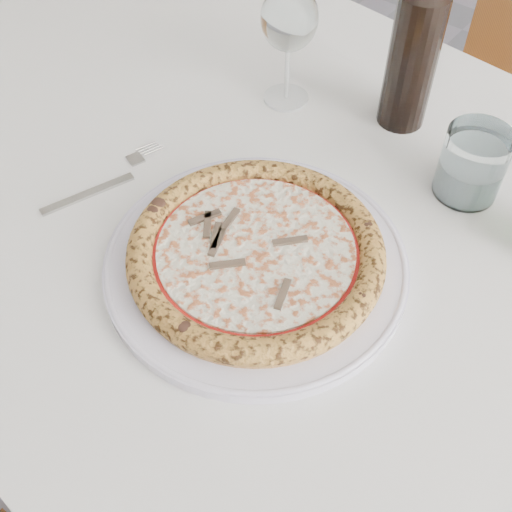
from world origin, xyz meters
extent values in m
cube|color=slate|center=(0.00, 0.00, -0.01)|extent=(5.00, 6.00, 0.02)
cube|color=#552B18|center=(-0.21, -0.12, 0.73)|extent=(1.55, 0.99, 0.04)
cube|color=silver|center=(-0.21, -0.12, 0.75)|extent=(1.61, 1.05, 0.01)
cube|color=silver|center=(-0.21, 0.33, 0.64)|extent=(1.53, 0.01, 0.22)
cylinder|color=#552B18|center=(-0.88, 0.24, 0.35)|extent=(0.06, 0.06, 0.71)
cylinder|color=#552B18|center=(-0.34, 0.77, 0.21)|extent=(0.04, 0.04, 0.43)
cylinder|color=#552B18|center=(-0.27, 0.41, 0.21)|extent=(0.04, 0.04, 0.43)
cylinder|color=silver|center=(-0.21, -0.22, 0.76)|extent=(0.35, 0.35, 0.01)
torus|color=silver|center=(-0.21, -0.22, 0.77)|extent=(0.35, 0.35, 0.01)
cylinder|color=tan|center=(-0.21, -0.22, 0.78)|extent=(0.29, 0.29, 0.01)
torus|color=#B88337|center=(-0.21, -0.22, 0.78)|extent=(0.29, 0.29, 0.03)
cylinder|color=red|center=(-0.21, -0.22, 0.78)|extent=(0.24, 0.24, 0.00)
cylinder|color=white|center=(-0.21, -0.22, 0.79)|extent=(0.22, 0.22, 0.00)
cube|color=brown|center=(-0.18, -0.22, 0.79)|extent=(0.04, 0.01, 0.00)
cube|color=brown|center=(-0.17, -0.19, 0.79)|extent=(0.03, 0.03, 0.00)
cube|color=brown|center=(-0.21, -0.16, 0.79)|extent=(0.01, 0.04, 0.00)
cube|color=brown|center=(-0.23, -0.20, 0.79)|extent=(0.03, 0.03, 0.00)
cube|color=brown|center=(-0.26, -0.22, 0.79)|extent=(0.04, 0.01, 0.00)
cube|color=brown|center=(-0.26, -0.27, 0.79)|extent=(0.03, 0.03, 0.00)
cube|color=brown|center=(-0.21, -0.26, 0.79)|extent=(0.01, 0.04, 0.00)
cube|color=brown|center=(-0.17, -0.26, 0.79)|extent=(0.03, 0.03, 0.00)
cube|color=#A9A9A9|center=(-0.45, -0.26, 0.76)|extent=(0.05, 0.12, 0.00)
cube|color=#A9A9A9|center=(-0.45, -0.18, 0.76)|extent=(0.03, 0.03, 0.00)
cylinder|color=#A9A9A9|center=(-0.46, -0.16, 0.76)|extent=(0.00, 0.03, 0.00)
cylinder|color=#A9A9A9|center=(-0.45, -0.16, 0.76)|extent=(0.00, 0.03, 0.00)
cylinder|color=#A9A9A9|center=(-0.45, -0.16, 0.76)|extent=(0.00, 0.03, 0.00)
cylinder|color=#A9A9A9|center=(-0.44, -0.16, 0.76)|extent=(0.00, 0.03, 0.00)
cylinder|color=silver|center=(-0.37, 0.06, 0.76)|extent=(0.07, 0.07, 0.00)
cylinder|color=silver|center=(-0.37, 0.06, 0.80)|extent=(0.01, 0.01, 0.09)
ellipsoid|color=white|center=(-0.37, 0.06, 0.89)|extent=(0.08, 0.08, 0.09)
cylinder|color=white|center=(-0.08, 0.05, 0.80)|extent=(0.08, 0.08, 0.09)
cylinder|color=silver|center=(-0.08, 0.05, 0.78)|extent=(0.07, 0.07, 0.04)
cylinder|color=black|center=(-0.22, 0.12, 0.85)|extent=(0.07, 0.07, 0.19)
camera|label=1|loc=(0.08, -0.58, 1.34)|focal=45.00mm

